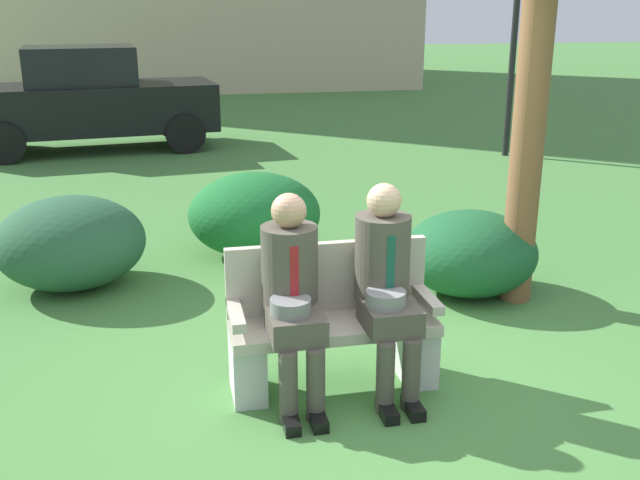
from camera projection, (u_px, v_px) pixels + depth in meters
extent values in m
plane|color=#457C3B|center=(382.00, 399.00, 4.50)|extent=(80.00, 80.00, 0.00)
cube|color=#B7AD9E|center=(333.00, 326.00, 4.52)|extent=(1.28, 0.44, 0.07)
cube|color=#B7AD9E|center=(327.00, 276.00, 4.62)|extent=(1.28, 0.06, 0.45)
cube|color=#B7AD9E|center=(236.00, 314.00, 4.36)|extent=(0.08, 0.44, 0.06)
cube|color=#B7AD9E|center=(426.00, 298.00, 4.60)|extent=(0.08, 0.44, 0.06)
cube|color=silver|center=(248.00, 367.00, 4.49)|extent=(0.20, 0.37, 0.38)
cube|color=silver|center=(415.00, 351.00, 4.70)|extent=(0.20, 0.37, 0.38)
cube|color=#4C473D|center=(296.00, 324.00, 4.28)|extent=(0.32, 0.38, 0.16)
cylinder|color=#4C473D|center=(288.00, 388.00, 4.18)|extent=(0.11, 0.11, 0.45)
cylinder|color=#4C473D|center=(316.00, 385.00, 4.21)|extent=(0.11, 0.11, 0.45)
cube|color=black|center=(291.00, 422.00, 4.18)|extent=(0.09, 0.22, 0.07)
cube|color=black|center=(318.00, 419.00, 4.21)|extent=(0.09, 0.22, 0.07)
cylinder|color=#4C473D|center=(290.00, 266.00, 4.36)|extent=(0.34, 0.34, 0.49)
cube|color=maroon|center=(294.00, 272.00, 4.20)|extent=(0.05, 0.01, 0.31)
sphere|color=tan|center=(289.00, 211.00, 4.26)|extent=(0.21, 0.21, 0.21)
cylinder|color=slate|center=(291.00, 306.00, 4.21)|extent=(0.24, 0.24, 0.09)
cube|color=#4C473D|center=(390.00, 316.00, 4.39)|extent=(0.32, 0.38, 0.16)
cylinder|color=#4C473D|center=(385.00, 377.00, 4.29)|extent=(0.11, 0.11, 0.45)
cylinder|color=#4C473D|center=(411.00, 375.00, 4.32)|extent=(0.11, 0.11, 0.45)
cube|color=black|center=(387.00, 411.00, 4.30)|extent=(0.09, 0.22, 0.07)
cube|color=black|center=(413.00, 408.00, 4.33)|extent=(0.09, 0.22, 0.07)
cylinder|color=#4C473D|center=(382.00, 257.00, 4.47)|extent=(0.34, 0.34, 0.52)
cube|color=#144C3D|center=(391.00, 263.00, 4.31)|extent=(0.05, 0.01, 0.33)
sphere|color=tan|center=(384.00, 201.00, 4.36)|extent=(0.21, 0.21, 0.21)
cylinder|color=gray|center=(386.00, 298.00, 4.33)|extent=(0.24, 0.24, 0.09)
cylinder|color=brown|center=(535.00, 55.00, 5.45)|extent=(0.26, 0.26, 3.90)
ellipsoid|color=#1B672C|center=(255.00, 214.00, 7.01)|extent=(1.27, 1.16, 0.79)
ellipsoid|color=#1A542C|center=(470.00, 253.00, 6.06)|extent=(1.12, 1.02, 0.70)
ellipsoid|color=#275437|center=(70.00, 243.00, 6.19)|extent=(1.25, 1.15, 0.78)
cube|color=black|center=(94.00, 108.00, 12.00)|extent=(4.06, 2.01, 0.76)
cube|color=black|center=(80.00, 65.00, 11.74)|extent=(1.85, 1.55, 0.60)
cylinder|color=black|center=(172.00, 120.00, 13.23)|extent=(0.65, 0.21, 0.64)
cylinder|color=black|center=(186.00, 134.00, 11.83)|extent=(0.65, 0.21, 0.64)
cylinder|color=black|center=(10.00, 128.00, 12.40)|extent=(0.65, 0.21, 0.64)
cylinder|color=black|center=(4.00, 144.00, 10.99)|extent=(0.65, 0.21, 0.64)
cylinder|color=black|center=(514.00, 38.00, 11.22)|extent=(0.10, 0.10, 3.64)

